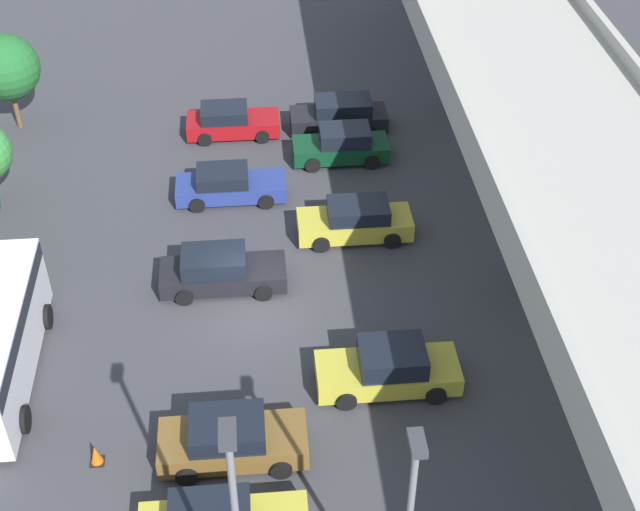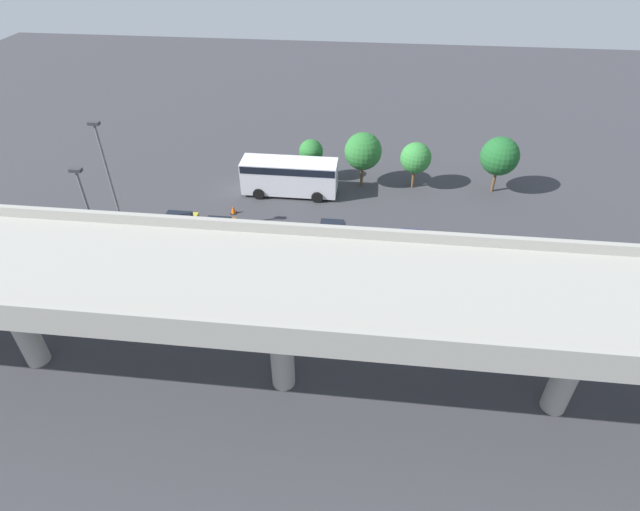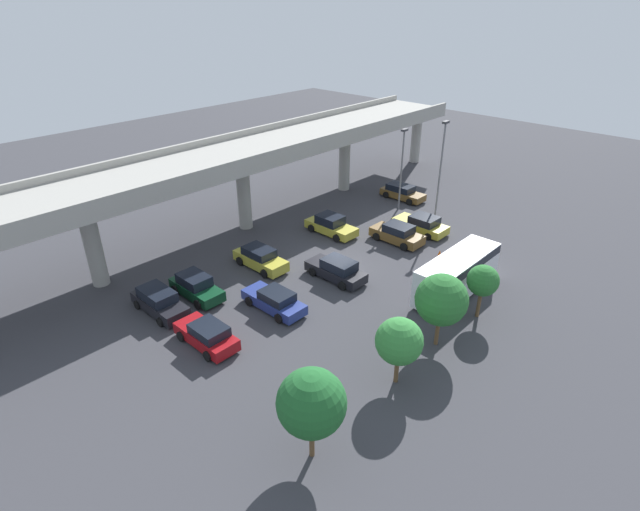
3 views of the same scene
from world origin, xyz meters
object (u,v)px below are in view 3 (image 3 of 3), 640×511
tree_front_centre (399,341)px  traffic_cone (439,254)px  parked_car_7 (421,224)px  tree_front_far_right (483,281)px  parked_car_9 (207,335)px  tree_front_right (441,300)px  lamp_post_near_aisle (402,163)px  parked_car_5 (331,225)px  parked_car_6 (397,234)px  parked_car_0 (159,302)px  lamp_post_mid_lot (441,164)px  parked_car_1 (196,287)px  tree_front_left (311,403)px  parked_car_8 (402,192)px  parked_car_3 (260,258)px  parked_car_2 (275,300)px  shuttle_bus (457,272)px  parked_car_4 (337,270)px

tree_front_centre → traffic_cone: bearing=22.3°
parked_car_7 → tree_front_far_right: 13.20m
parked_car_9 → tree_front_right: (9.34, -9.95, 2.43)m
lamp_post_near_aisle → parked_car_5: bearing=173.1°
parked_car_9 → traffic_cone: size_ratio=6.20×
parked_car_6 → tree_front_far_right: (-5.47, -10.20, 1.92)m
parked_car_0 → lamp_post_mid_lot: lamp_post_mid_lot is taller
parked_car_1 → tree_front_left: tree_front_left is taller
parked_car_7 → tree_front_right: (-12.92, -9.42, 2.42)m
parked_car_7 → lamp_post_near_aisle: (3.06, 4.53, 3.86)m
parked_car_6 → tree_front_right: (-9.81, -9.78, 2.37)m
parked_car_6 → parked_car_8: (8.53, 5.43, -0.04)m
parked_car_3 → tree_front_far_right: tree_front_far_right is taller
parked_car_2 → lamp_post_near_aisle: (20.04, 4.13, 3.89)m
parked_car_7 → shuttle_bus: shuttle_bus is taller
parked_car_6 → traffic_cone: size_ratio=6.48×
shuttle_bus → tree_front_left: bearing=-172.3°
parked_car_6 → parked_car_7: bearing=-96.6°
tree_front_far_right → shuttle_bus: bearing=59.3°
parked_car_0 → tree_front_left: bearing=-5.7°
parked_car_6 → parked_car_7: parked_car_6 is taller
shuttle_bus → lamp_post_near_aisle: size_ratio=0.99×
parked_car_7 → parked_car_8: 7.93m
parked_car_4 → parked_car_6: 8.08m
parked_car_7 → parked_car_8: parked_car_7 is taller
parked_car_1 → lamp_post_near_aisle: size_ratio=0.56×
tree_front_far_right → traffic_cone: bearing=48.4°
parked_car_1 → tree_front_left: size_ratio=0.92×
parked_car_0 → parked_car_7: size_ratio=0.96×
parked_car_3 → tree_front_right: 15.08m
parked_car_7 → parked_car_2: bearing=88.7°
lamp_post_near_aisle → tree_front_right: (-15.98, -13.95, -1.44)m
parked_car_8 → tree_front_right: 23.95m
parked_car_6 → parked_car_5: bearing=25.9°
parked_car_7 → lamp_post_near_aisle: 6.69m
parked_car_3 → tree_front_centre: size_ratio=1.16×
parked_car_9 → lamp_post_mid_lot: bearing=-89.6°
tree_front_right → lamp_post_mid_lot: bearing=31.7°
lamp_post_near_aisle → lamp_post_mid_lot: (0.45, -3.81, 0.63)m
parked_car_5 → traffic_cone: size_ratio=6.78×
parked_car_4 → lamp_post_mid_lot: lamp_post_mid_lot is taller
parked_car_8 → parked_car_6: bearing=-57.5°
tree_front_right → parked_car_2: bearing=112.5°
parked_car_9 → tree_front_centre: (5.02, -10.09, 1.99)m
parked_car_1 → parked_car_8: bearing=90.7°
parked_car_3 → parked_car_5: bearing=90.9°
shuttle_bus → tree_front_right: tree_front_right is taller
parked_car_9 → tree_front_far_right: (13.68, -10.37, 1.97)m
parked_car_8 → traffic_cone: bearing=-42.0°
parked_car_4 → tree_front_far_right: (2.61, -9.88, 1.92)m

